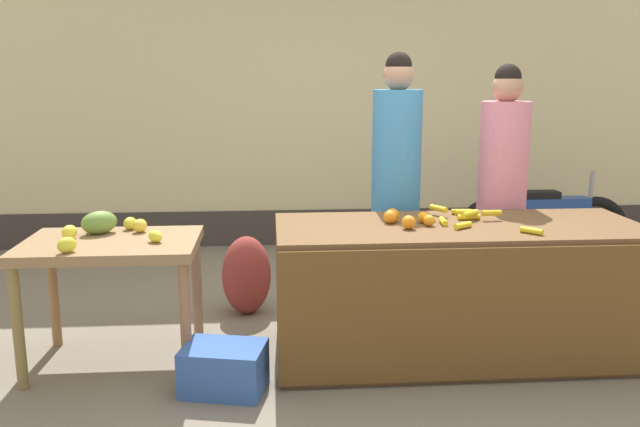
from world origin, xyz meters
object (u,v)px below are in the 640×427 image
at_px(vendor_woman_pink_shirt, 501,193).
at_px(produce_sack, 247,275).
at_px(produce_crate, 224,368).
at_px(vendor_woman_blue_shirt, 396,187).
at_px(parked_motorcycle, 542,224).

distance_m(vendor_woman_pink_shirt, produce_sack, 1.91).
xyz_separation_m(produce_crate, produce_sack, (0.09, 1.21, 0.16)).
bearing_deg(produce_sack, vendor_woman_blue_shirt, -6.97).
xyz_separation_m(vendor_woman_blue_shirt, produce_sack, (-1.06, 0.13, -0.65)).
bearing_deg(produce_sack, vendor_woman_pink_shirt, -5.40).
relative_size(vendor_woman_pink_shirt, parked_motorcycle, 1.12).
bearing_deg(parked_motorcycle, vendor_woman_pink_shirt, -125.07).
bearing_deg(produce_sack, produce_crate, -94.10).
height_order(vendor_woman_blue_shirt, parked_motorcycle, vendor_woman_blue_shirt).
bearing_deg(parked_motorcycle, produce_crate, -140.78).
bearing_deg(vendor_woman_blue_shirt, vendor_woman_pink_shirt, -3.17).
bearing_deg(vendor_woman_blue_shirt, produce_sack, 173.03).
distance_m(vendor_woman_blue_shirt, vendor_woman_pink_shirt, 0.75).
bearing_deg(vendor_woman_blue_shirt, produce_crate, -136.50).
distance_m(parked_motorcycle, produce_sack, 2.80).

